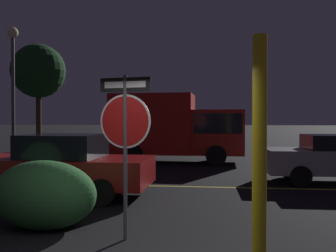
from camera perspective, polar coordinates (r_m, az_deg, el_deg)
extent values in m
cube|color=gold|center=(10.67, 1.07, -9.18)|extent=(39.70, 0.12, 0.01)
cylinder|color=#4C4C51|center=(5.88, -6.54, -4.81)|extent=(0.06, 0.06, 2.58)
cylinder|color=white|center=(5.85, -6.55, 0.71)|extent=(0.83, 0.16, 0.84)
cylinder|color=#B71414|center=(5.85, -6.55, 0.71)|extent=(0.77, 0.16, 0.78)
cube|color=black|center=(5.88, -6.56, 6.28)|extent=(0.83, 0.17, 0.22)
cube|color=white|center=(5.88, -6.56, 6.28)|extent=(0.68, 0.15, 0.10)
cylinder|color=yellow|center=(4.37, 13.76, -5.11)|extent=(0.16, 0.16, 2.84)
ellipsoid|color=#2D6633|center=(6.84, -18.40, -9.93)|extent=(1.84, 1.10, 1.18)
cube|color=maroon|center=(9.67, -16.41, -6.53)|extent=(4.60, 2.02, 0.66)
cube|color=black|center=(9.55, -15.68, -2.94)|extent=(1.87, 1.68, 0.56)
cylinder|color=black|center=(11.15, -21.10, -7.26)|extent=(0.61, 0.22, 0.60)
cylinder|color=black|center=(8.37, -10.08, -9.94)|extent=(0.61, 0.22, 0.60)
cylinder|color=black|center=(10.09, -6.82, -8.06)|extent=(0.61, 0.22, 0.60)
cube|color=black|center=(12.23, 24.20, -2.24)|extent=(1.77, 1.55, 0.43)
cylinder|color=black|center=(12.81, 17.73, -6.18)|extent=(0.60, 0.21, 0.60)
cylinder|color=black|center=(11.16, 19.57, -7.24)|extent=(0.60, 0.21, 0.60)
cube|color=maroon|center=(16.45, 7.64, -0.91)|extent=(2.25, 2.30, 1.90)
cube|color=black|center=(16.44, 7.64, 0.42)|extent=(2.04, 2.34, 0.84)
cube|color=maroon|center=(16.72, -2.24, 0.34)|extent=(3.64, 2.48, 2.61)
cylinder|color=black|center=(17.63, 7.49, -3.81)|extent=(0.85, 0.31, 0.84)
cylinder|color=black|center=(15.37, 7.36, -4.51)|extent=(0.85, 0.31, 0.84)
cylinder|color=black|center=(18.02, -3.55, -3.71)|extent=(0.85, 0.31, 0.84)
cylinder|color=black|center=(15.81, -5.26, -4.36)|extent=(0.85, 0.31, 0.84)
cylinder|color=#4C4C51|center=(19.05, -22.53, 3.82)|extent=(0.16, 0.16, 5.72)
sphere|color=#F9E5B2|center=(19.46, -22.59, 13.02)|extent=(0.52, 0.52, 0.52)
cylinder|color=#422D1E|center=(24.54, -19.11, 0.84)|extent=(0.32, 0.32, 3.72)
sphere|color=#143819|center=(24.73, -19.15, 7.93)|extent=(3.32, 3.32, 3.32)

